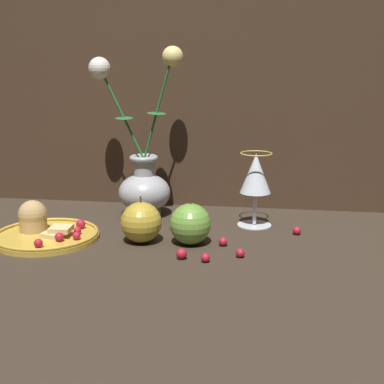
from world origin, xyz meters
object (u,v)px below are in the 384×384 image
at_px(plate_with_pastries, 43,230).
at_px(apple_beside_vase, 190,224).
at_px(vase, 143,174).
at_px(apple_near_glass, 141,222).
at_px(wine_glass, 256,177).

bearing_deg(plate_with_pastries, apple_beside_vase, 2.26).
distance_m(vase, apple_near_glass, 0.20).
bearing_deg(apple_beside_vase, wine_glass, 49.89).
xyz_separation_m(plate_with_pastries, apple_beside_vase, (0.30, 0.01, 0.02)).
xyz_separation_m(wine_glass, apple_beside_vase, (-0.12, -0.14, -0.07)).
xyz_separation_m(vase, wine_glass, (0.26, -0.04, 0.01)).
height_order(vase, wine_glass, vase).
distance_m(apple_beside_vase, apple_near_glass, 0.10).
bearing_deg(wine_glass, apple_near_glass, -146.09).
height_order(wine_glass, apple_near_glass, wine_glass).
bearing_deg(wine_glass, vase, 170.40).
relative_size(wine_glass, apple_beside_vase, 1.73).
bearing_deg(apple_near_glass, vase, 102.26).
distance_m(plate_with_pastries, apple_near_glass, 0.20).
bearing_deg(vase, apple_near_glass, -77.74).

